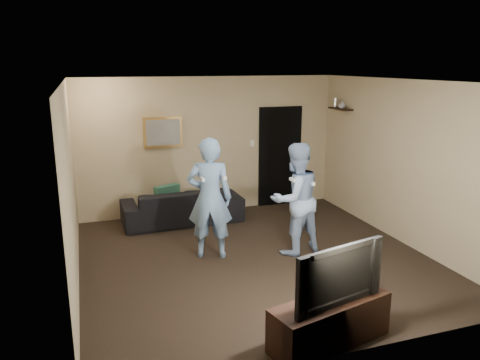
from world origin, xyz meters
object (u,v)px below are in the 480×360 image
object	(u,v)px
sofa	(182,205)
wii_player_right	(295,199)
tv_console	(330,322)
television	(333,272)
wii_player_left	(210,198)

from	to	relation	value
sofa	wii_player_right	size ratio (longest dim) A/B	1.26
tv_console	television	xyz separation A→B (m)	(-0.00, 0.00, 0.55)
television	wii_player_right	world-z (taller)	wii_player_right
tv_console	wii_player_left	distance (m)	2.75
wii_player_right	television	bearing A→B (deg)	-106.41
sofa	wii_player_left	distance (m)	1.77
tv_console	wii_player_right	xyz separation A→B (m)	(0.69, 2.34, 0.60)
tv_console	wii_player_left	bearing A→B (deg)	88.64
wii_player_left	wii_player_right	size ratio (longest dim) A/B	1.06
wii_player_right	wii_player_left	bearing A→B (deg)	167.86
wii_player_left	wii_player_right	distance (m)	1.29
tv_console	wii_player_right	size ratio (longest dim) A/B	0.78
sofa	wii_player_left	bearing A→B (deg)	91.42
television	wii_player_right	distance (m)	2.43
sofa	tv_console	xyz separation A→B (m)	(0.64, -4.28, -0.06)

